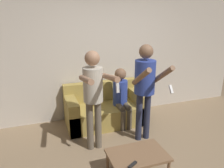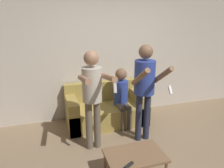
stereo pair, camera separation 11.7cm
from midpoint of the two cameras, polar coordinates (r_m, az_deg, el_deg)
ground_plane at (r=3.47m, az=10.39°, el=-20.29°), size 14.00×14.00×0.00m
wall_back at (r=4.59m, az=0.18°, el=8.06°), size 6.40×0.06×2.70m
couch at (r=4.46m, az=-0.87°, el=-6.72°), size 1.57×0.79×0.80m
person_standing_left at (r=3.33m, az=-4.11°, el=-1.73°), size 0.42×0.79×1.62m
person_standing_right at (r=3.62m, az=9.49°, el=0.31°), size 0.46×0.69×1.68m
person_seated at (r=4.27m, az=3.37°, el=-2.88°), size 0.29×0.52×1.14m
coffee_table at (r=3.09m, az=7.10°, el=-18.33°), size 0.78×0.53×0.35m
remote_on_table at (r=2.86m, az=5.68°, el=-20.35°), size 0.15×0.11×0.02m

